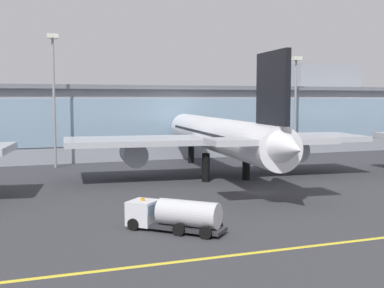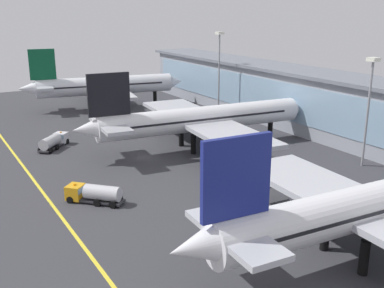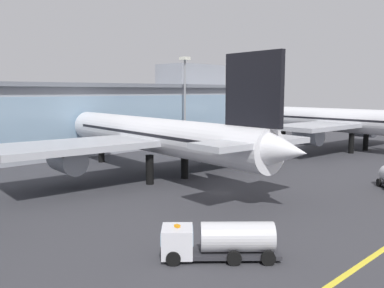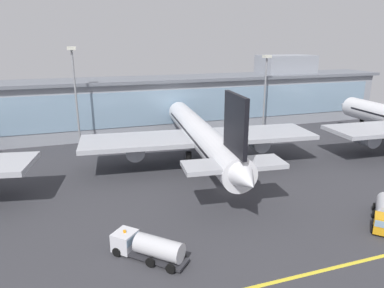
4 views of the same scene
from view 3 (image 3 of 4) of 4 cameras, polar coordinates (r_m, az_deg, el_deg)
ground_plane at (r=53.19m, az=3.73°, el=-6.69°), size 182.92×182.92×0.00m
terminal_building at (r=87.24m, az=-17.15°, el=3.54°), size 133.66×14.00×19.55m
airliner_near_right at (r=61.53m, az=-5.06°, el=1.07°), size 46.03×53.49×17.03m
airliner_far_right at (r=95.75m, az=20.33°, el=2.91°), size 41.08×50.83×17.24m
baggage_tug_near at (r=32.79m, az=3.28°, el=-12.93°), size 8.19×8.03×2.90m
apron_light_mast_centre at (r=93.09m, az=-0.98°, el=7.72°), size 1.80×1.80×20.20m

